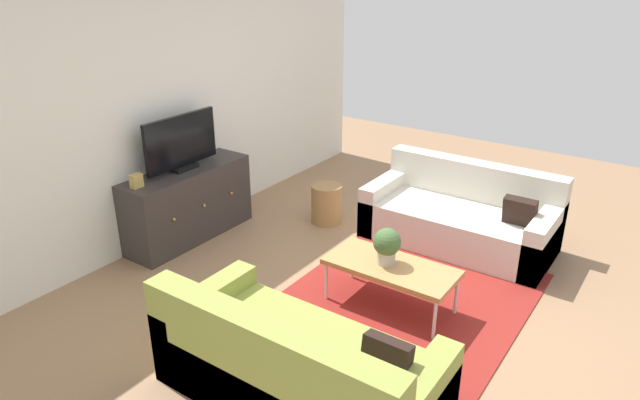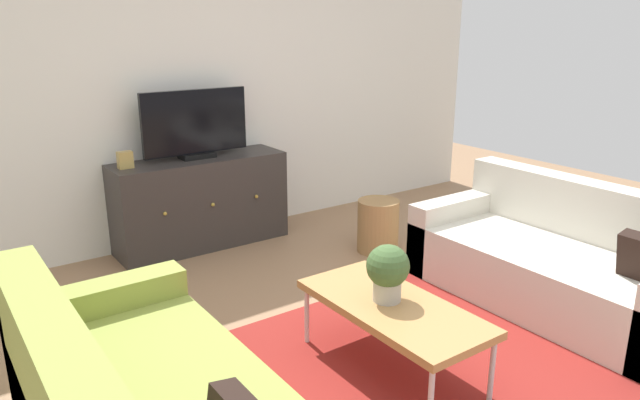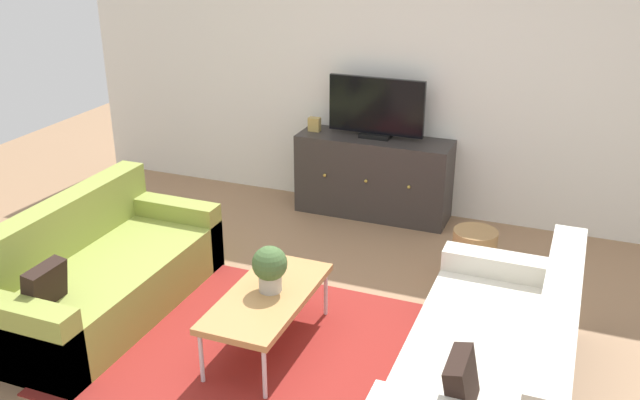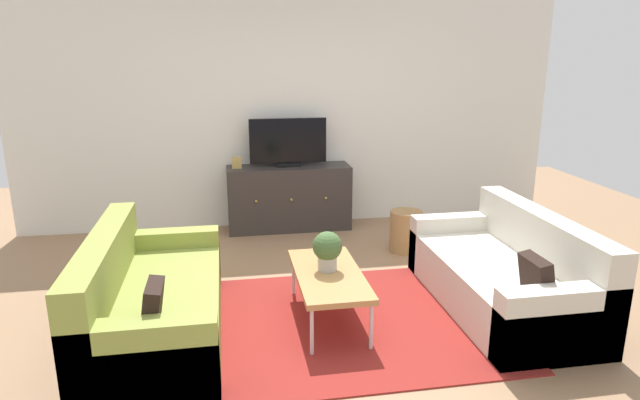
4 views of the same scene
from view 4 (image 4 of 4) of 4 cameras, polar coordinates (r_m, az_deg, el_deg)
The scene contains 11 objects.
ground_plane at distance 4.52m, azimuth 1.52°, elevation -11.79°, with size 10.00×10.00×0.00m, color #997251.
wall_back at distance 6.58m, azimuth -2.87°, elevation 9.13°, with size 6.40×0.12×2.70m, color silver.
area_rug at distance 4.38m, azimuth 1.92°, elevation -12.60°, with size 2.50×1.90×0.01m, color maroon.
couch_left_side at distance 4.28m, azimuth -17.72°, elevation -10.26°, with size 0.90×1.86×0.79m.
couch_right_side at distance 4.79m, azimuth 19.07°, elevation -7.55°, with size 0.90×1.86×0.79m.
coffee_table at distance 4.28m, azimuth 0.89°, elevation -7.90°, with size 0.50×1.08×0.40m.
potted_plant at distance 4.24m, azimuth 0.77°, elevation -5.13°, with size 0.23×0.23×0.31m.
tv_console at distance 6.47m, azimuth -3.24°, elevation 0.25°, with size 1.43×0.47×0.75m.
flat_screen_tv at distance 6.35m, azimuth -3.35°, elevation 5.98°, with size 0.89×0.16×0.56m.
mantel_clock at distance 6.33m, azimuth -8.67°, elevation 3.87°, with size 0.11×0.07×0.13m, color tan.
wicker_basket at distance 5.85m, azimuth 8.91°, elevation -3.20°, with size 0.34×0.34×0.43m, color #9E7547.
Camera 4 is at (-0.81, -3.94, 2.06)m, focal length 30.76 mm.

